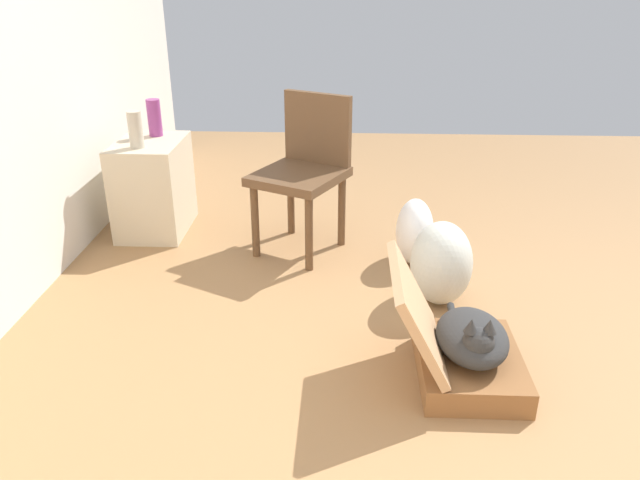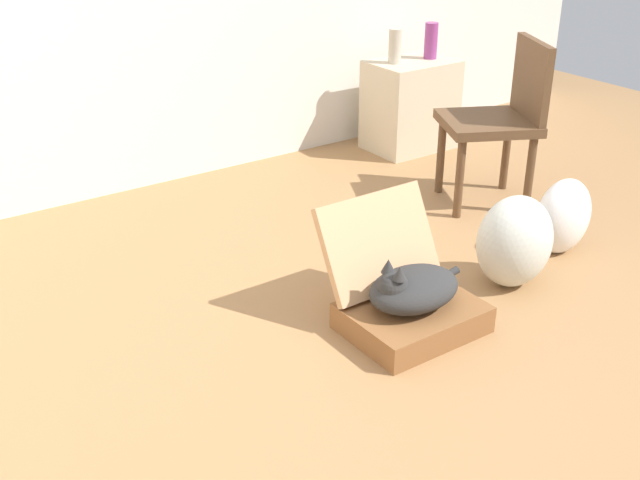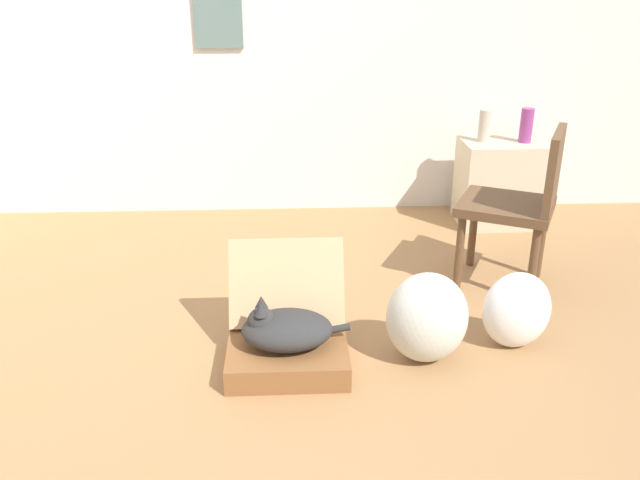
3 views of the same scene
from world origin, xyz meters
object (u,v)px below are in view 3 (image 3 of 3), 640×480
vase_tall (485,126)px  vase_short (526,125)px  cat (285,329)px  side_table (499,183)px  plastic_bag_white (427,318)px  chair (520,202)px  plastic_bag_clear (517,310)px  suitcase_base (288,356)px

vase_tall → vase_short: size_ratio=0.94×
cat → vase_short: (1.58, 1.68, 0.49)m
cat → side_table: (1.44, 1.69, 0.09)m
plastic_bag_white → side_table: 1.85m
chair → plastic_bag_clear: bearing=9.7°
plastic_bag_white → side_table: bearing=63.5°
cat → side_table: side_table is taller
plastic_bag_white → plastic_bag_clear: plastic_bag_white is taller
suitcase_base → vase_tall: (1.30, 1.71, 0.62)m
side_table → vase_short: vase_short is taller
cat → vase_tall: 2.21m
chair → suitcase_base: bearing=-32.0°
suitcase_base → vase_short: size_ratio=2.35×
vase_tall → plastic_bag_clear: bearing=-99.4°
plastic_bag_clear → vase_tall: size_ratio=1.77×
plastic_bag_clear → side_table: 1.62m
vase_tall → chair: bearing=-94.2°
suitcase_base → cat: size_ratio=1.10×
plastic_bag_white → plastic_bag_clear: bearing=11.3°
plastic_bag_white → vase_short: (0.96, 1.64, 0.47)m
side_table → suitcase_base: bearing=-130.3°
plastic_bag_clear → cat: bearing=-173.2°
vase_tall → chair: 0.99m
vase_tall → vase_short: (0.27, -0.03, 0.01)m
cat → plastic_bag_white: 0.62m
side_table → vase_tall: vase_tall is taller
plastic_bag_clear → vase_short: vase_short is taller
vase_tall → chair: (-0.07, -0.97, -0.19)m
plastic_bag_white → vase_tall: bearing=67.5°
plastic_bag_white → vase_tall: size_ratio=1.99×
vase_tall → side_table: bearing=-7.8°
suitcase_base → plastic_bag_clear: bearing=6.9°
suitcase_base → side_table: 2.23m
suitcase_base → plastic_bag_clear: plastic_bag_clear is taller
plastic_bag_clear → vase_tall: bearing=80.6°
cat → chair: bearing=30.8°
plastic_bag_clear → vase_tall: (0.26, 1.58, 0.49)m
cat → chair: (1.24, 0.74, 0.29)m
plastic_bag_clear → chair: chair is taller
plastic_bag_white → vase_tall: vase_tall is taller
cat → suitcase_base: bearing=-2.4°
chair → cat: bearing=-32.3°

